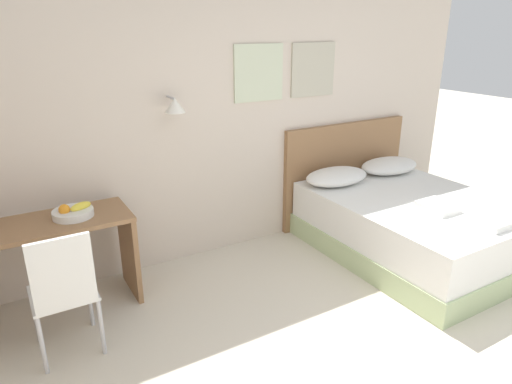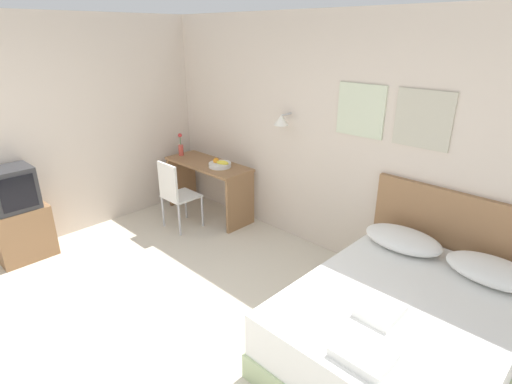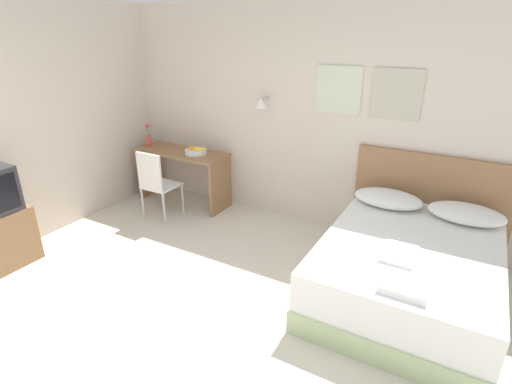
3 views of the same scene
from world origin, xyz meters
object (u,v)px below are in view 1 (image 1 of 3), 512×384
(desk_chair, at_px, (63,288))
(bed, at_px, (412,226))
(pillow_right, at_px, (389,166))
(fruit_bowl, at_px, (73,212))
(pillow_left, at_px, (337,176))
(desk, at_px, (42,251))
(folded_towel_near_foot, at_px, (438,207))
(headboard, at_px, (344,172))
(folded_towel_mid_bed, at_px, (495,221))

(desk_chair, bearing_deg, bed, -2.20)
(pillow_right, bearing_deg, fruit_bowl, 179.89)
(pillow_right, xyz_separation_m, desk_chair, (-3.51, -0.60, -0.12))
(pillow_left, distance_m, desk, 2.82)
(pillow_right, bearing_deg, desk, 179.88)
(folded_towel_near_foot, relative_size, desk_chair, 0.34)
(desk, relative_size, fruit_bowl, 4.38)
(headboard, relative_size, desk, 1.24)
(pillow_right, distance_m, desk_chair, 3.56)
(desk_chair, bearing_deg, desk, 95.01)
(pillow_right, distance_m, fruit_bowl, 3.31)
(folded_towel_mid_bed, bearing_deg, bed, 95.31)
(desk_chair, bearing_deg, pillow_left, 12.18)
(bed, xyz_separation_m, fruit_bowl, (-2.94, 0.72, 0.51))
(pillow_left, height_order, folded_towel_mid_bed, pillow_left)
(desk_chair, height_order, fruit_bowl, desk_chair)
(desk, height_order, fruit_bowl, fruit_bowl)
(desk, relative_size, desk_chair, 1.43)
(bed, distance_m, fruit_bowl, 3.07)
(desk_chair, xyz_separation_m, fruit_bowl, (0.20, 0.60, 0.27))
(headboard, bearing_deg, desk, -174.71)
(bed, bearing_deg, folded_towel_mid_bed, -84.69)
(desk, bearing_deg, pillow_left, -0.15)
(desk, distance_m, fruit_bowl, 0.36)
(pillow_left, xyz_separation_m, folded_towel_mid_bed, (0.45, -1.46, -0.05))
(folded_towel_mid_bed, relative_size, desk_chair, 0.38)
(folded_towel_near_foot, distance_m, desk_chair, 3.11)
(headboard, distance_m, pillow_left, 0.49)
(folded_towel_mid_bed, bearing_deg, folded_towel_near_foot, 105.87)
(bed, relative_size, pillow_right, 2.78)
(headboard, distance_m, desk, 3.20)
(pillow_right, distance_m, folded_towel_mid_bed, 1.49)
(desk, bearing_deg, desk_chair, -84.99)
(headboard, xyz_separation_m, folded_towel_near_foot, (-0.06, -1.31, 0.05))
(bed, height_order, desk_chair, desk_chair)
(headboard, xyz_separation_m, pillow_left, (-0.38, -0.30, 0.10))
(pillow_left, distance_m, fruit_bowl, 2.56)
(fruit_bowl, bearing_deg, folded_towel_mid_bed, -26.04)
(desk_chair, bearing_deg, fruit_bowl, 71.59)
(fruit_bowl, bearing_deg, folded_towel_near_foot, -19.49)
(headboard, bearing_deg, folded_towel_mid_bed, -87.75)
(headboard, xyz_separation_m, pillow_right, (0.38, -0.30, 0.10))
(headboard, bearing_deg, bed, -90.00)
(headboard, xyz_separation_m, folded_towel_mid_bed, (0.07, -1.76, 0.05))
(pillow_left, bearing_deg, bed, -62.31)
(pillow_left, bearing_deg, folded_towel_mid_bed, -73.07)
(folded_towel_near_foot, xyz_separation_m, desk, (-3.13, 1.02, -0.07))
(headboard, bearing_deg, pillow_right, -38.84)
(pillow_left, bearing_deg, pillow_right, 0.00)
(pillow_right, xyz_separation_m, folded_towel_near_foot, (-0.43, -1.01, -0.05))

